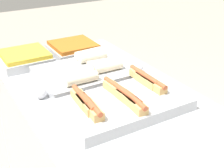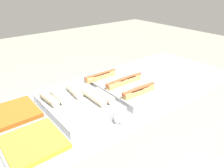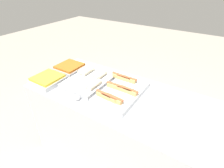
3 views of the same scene
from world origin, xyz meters
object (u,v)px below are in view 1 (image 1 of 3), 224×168
object	(u,v)px
tray_hotdogs	(124,102)
serving_spoon_near	(40,92)
tray_side_back	(73,49)
serving_spoon_far	(137,68)
tray_side_front	(25,58)
tray_wraps	(87,72)

from	to	relation	value
tray_hotdogs	serving_spoon_near	distance (m)	0.40
tray_side_back	serving_spoon_far	world-z (taller)	tray_side_back
tray_side_front	tray_side_back	distance (m)	0.31
tray_wraps	serving_spoon_near	bearing A→B (deg)	-75.84
tray_side_back	serving_spoon_near	world-z (taller)	tray_side_back
tray_hotdogs	tray_side_front	size ratio (longest dim) A/B	1.96
tray_hotdogs	tray_wraps	bearing A→B (deg)	179.13
tray_side_back	serving_spoon_near	distance (m)	0.56
serving_spoon_near	serving_spoon_far	size ratio (longest dim) A/B	1.06
tray_side_back	tray_wraps	bearing A→B (deg)	-13.05
tray_wraps	serving_spoon_far	world-z (taller)	tray_wraps
tray_wraps	serving_spoon_far	bearing A→B (deg)	76.29
tray_wraps	tray_side_back	world-z (taller)	tray_wraps
tray_wraps	serving_spoon_near	size ratio (longest dim) A/B	1.85
tray_side_front	serving_spoon_far	distance (m)	0.65
tray_hotdogs	tray_side_back	bearing A→B (deg)	173.05
tray_hotdogs	serving_spoon_near	xyz separation A→B (m)	(-0.29, -0.28, -0.01)
tray_side_back	tray_side_front	bearing A→B (deg)	-90.00
tray_wraps	tray_side_back	xyz separation A→B (m)	(-0.35, 0.08, 0.00)
tray_hotdogs	serving_spoon_near	world-z (taller)	tray_hotdogs
tray_hotdogs	serving_spoon_far	bearing A→B (deg)	137.24
serving_spoon_far	serving_spoon_near	bearing A→B (deg)	-89.46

